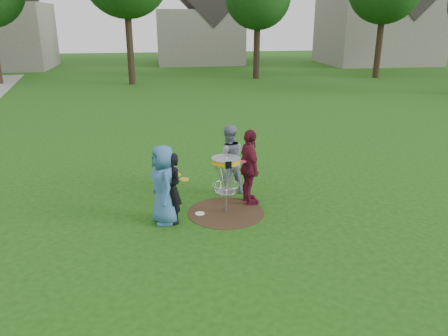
{
  "coord_description": "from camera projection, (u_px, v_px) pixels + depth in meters",
  "views": [
    {
      "loc": [
        -1.5,
        -9.19,
        4.33
      ],
      "look_at": [
        0.0,
        0.3,
        1.0
      ],
      "focal_mm": 35.0,
      "sensor_mm": 36.0,
      "label": 1
    }
  ],
  "objects": [
    {
      "name": "player_black",
      "position": [
        172.0,
        189.0,
        9.48
      ],
      "size": [
        0.61,
        0.69,
        1.59
      ],
      "primitive_type": "imported",
      "rotation": [
        0.0,
        0.0,
        -1.09
      ],
      "color": "black",
      "rests_on": "ground"
    },
    {
      "name": "ground",
      "position": [
        226.0,
        212.0,
        10.21
      ],
      "size": [
        100.0,
        100.0,
        0.0
      ],
      "primitive_type": "plane",
      "color": "#19470F",
      "rests_on": "ground"
    },
    {
      "name": "disc_golf_basket",
      "position": [
        226.0,
        171.0,
        9.88
      ],
      "size": [
        0.66,
        0.67,
        1.38
      ],
      "color": "#9EA0A5",
      "rests_on": "ground"
    },
    {
      "name": "house_row",
      "position": [
        220.0,
        19.0,
        40.42
      ],
      "size": [
        44.5,
        10.65,
        11.62
      ],
      "color": "gray",
      "rests_on": "ground"
    },
    {
      "name": "dirt_patch",
      "position": [
        226.0,
        212.0,
        10.21
      ],
      "size": [
        1.8,
        1.8,
        0.01
      ],
      "primitive_type": "cylinder",
      "color": "#47331E",
      "rests_on": "ground"
    },
    {
      "name": "held_discs",
      "position": [
        209.0,
        167.0,
        9.99
      ],
      "size": [
        1.78,
        1.43,
        0.18
      ],
      "color": "gold",
      "rests_on": "ground"
    },
    {
      "name": "player_grey",
      "position": [
        228.0,
        159.0,
        11.12
      ],
      "size": [
        0.93,
        0.76,
        1.8
      ],
      "primitive_type": "imported",
      "rotation": [
        0.0,
        0.0,
        3.23
      ],
      "color": "gray",
      "rests_on": "ground"
    },
    {
      "name": "disc_on_grass",
      "position": [
        200.0,
        214.0,
        10.13
      ],
      "size": [
        0.22,
        0.22,
        0.02
      ],
      "primitive_type": "cylinder",
      "color": "white",
      "rests_on": "ground"
    },
    {
      "name": "player_maroon",
      "position": [
        250.0,
        167.0,
        10.44
      ],
      "size": [
        0.56,
        1.12,
        1.85
      ],
      "primitive_type": "imported",
      "rotation": [
        0.0,
        0.0,
        1.67
      ],
      "color": "maroon",
      "rests_on": "ground"
    },
    {
      "name": "player_blue",
      "position": [
        164.0,
        185.0,
        9.45
      ],
      "size": [
        0.76,
        0.98,
        1.78
      ],
      "primitive_type": "imported",
      "rotation": [
        0.0,
        0.0,
        -1.32
      ],
      "color": "#376597",
      "rests_on": "ground"
    }
  ]
}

